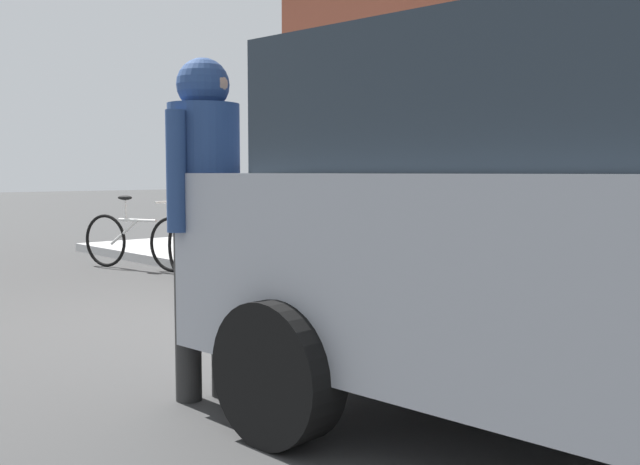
{
  "coord_description": "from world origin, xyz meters",
  "views": [
    {
      "loc": [
        4.91,
        -3.64,
        1.23
      ],
      "look_at": [
        0.21,
        0.62,
        0.7
      ],
      "focal_mm": 41.15,
      "sensor_mm": 36.0,
      "label": 1
    }
  ],
  "objects_px": {
    "parked_bicycle": "(196,249)",
    "touring_motorcycle": "(280,243)",
    "second_bicycle_by_cafe": "(137,240)",
    "pedestrian_walking": "(205,186)",
    "sandwich_board_sign": "(334,228)"
  },
  "relations": [
    {
      "from": "pedestrian_walking",
      "to": "second_bicycle_by_cafe",
      "type": "relative_size",
      "value": 1.09
    },
    {
      "from": "touring_motorcycle",
      "to": "second_bicycle_by_cafe",
      "type": "height_order",
      "value": "touring_motorcycle"
    },
    {
      "from": "touring_motorcycle",
      "to": "pedestrian_walking",
      "type": "xyz_separation_m",
      "value": [
        1.74,
        -1.91,
        0.55
      ]
    },
    {
      "from": "second_bicycle_by_cafe",
      "to": "sandwich_board_sign",
      "type": "bearing_deg",
      "value": 39.56
    },
    {
      "from": "touring_motorcycle",
      "to": "pedestrian_walking",
      "type": "bearing_deg",
      "value": -47.78
    },
    {
      "from": "parked_bicycle",
      "to": "second_bicycle_by_cafe",
      "type": "height_order",
      "value": "same"
    },
    {
      "from": "parked_bicycle",
      "to": "second_bicycle_by_cafe",
      "type": "distance_m",
      "value": 1.43
    },
    {
      "from": "sandwich_board_sign",
      "to": "parked_bicycle",
      "type": "bearing_deg",
      "value": -106.88
    },
    {
      "from": "second_bicycle_by_cafe",
      "to": "parked_bicycle",
      "type": "bearing_deg",
      "value": -1.71
    },
    {
      "from": "touring_motorcycle",
      "to": "sandwich_board_sign",
      "type": "xyz_separation_m",
      "value": [
        -1.37,
        1.95,
        -0.05
      ]
    },
    {
      "from": "parked_bicycle",
      "to": "pedestrian_walking",
      "type": "xyz_separation_m",
      "value": [
        3.6,
        -2.23,
        0.78
      ]
    },
    {
      "from": "parked_bicycle",
      "to": "sandwich_board_sign",
      "type": "xyz_separation_m",
      "value": [
        0.49,
        1.63,
        0.18
      ]
    },
    {
      "from": "parked_bicycle",
      "to": "touring_motorcycle",
      "type": "bearing_deg",
      "value": -9.74
    },
    {
      "from": "touring_motorcycle",
      "to": "sandwich_board_sign",
      "type": "height_order",
      "value": "touring_motorcycle"
    },
    {
      "from": "second_bicycle_by_cafe",
      "to": "pedestrian_walking",
      "type": "bearing_deg",
      "value": -24.36
    }
  ]
}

